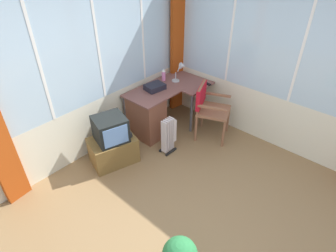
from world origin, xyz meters
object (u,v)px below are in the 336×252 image
tv_remote (207,84)px  tv_on_stand (113,143)px  paper_tray (155,87)px  desk_lamp (181,69)px  space_heater (169,135)px  desk (149,113)px  spray_bottle (164,75)px  wooden_armchair (207,104)px

tv_remote → tv_on_stand: 1.85m
paper_tray → tv_on_stand: paper_tray is taller
desk_lamp → space_heater: 1.18m
desk → tv_remote: (0.92, -0.48, 0.34)m
desk → tv_remote: tv_remote is taller
desk → spray_bottle: bearing=17.1°
spray_bottle → wooden_armchair: bearing=-87.8°
desk_lamp → wooden_armchair: size_ratio=0.36×
desk_lamp → spray_bottle: (-0.19, 0.23, -0.10)m
space_heater → desk: bearing=77.1°
spray_bottle → space_heater: spray_bottle is taller
desk → wooden_armchair: 0.95m
desk → wooden_armchair: (0.58, -0.72, 0.19)m
tv_on_stand → wooden_armchair: bearing=-23.4°
spray_bottle → wooden_armchair: spray_bottle is taller
spray_bottle → space_heater: (-0.67, -0.71, -0.54)m
paper_tray → wooden_armchair: 0.88m
desk_lamp → wooden_armchair: bearing=-103.0°
desk_lamp → space_heater: size_ratio=0.56×
tv_on_stand → spray_bottle: bearing=11.0°
wooden_armchair → paper_tray: bearing=116.2°
paper_tray → space_heater: size_ratio=0.52×
tv_remote → paper_tray: (-0.71, 0.52, 0.03)m
paper_tray → tv_on_stand: 1.15m
desk → tv_remote: size_ratio=9.19×
desk → tv_on_stand: (-0.85, -0.10, -0.06)m
desk → tv_on_stand: size_ratio=1.82×
space_heater → tv_remote: bearing=3.9°
desk_lamp → tv_remote: desk_lamp is taller
paper_tray → space_heater: paper_tray is taller
tv_remote → tv_on_stand: size_ratio=0.20×
desk → paper_tray: paper_tray is taller
tv_remote → space_heater: 1.14m
tv_remote → spray_bottle: (-0.37, 0.64, 0.09)m
tv_remote → spray_bottle: bearing=130.5°
paper_tray → tv_on_stand: size_ratio=0.40×
tv_on_stand → space_heater: 0.85m
paper_tray → wooden_armchair: bearing=-63.8°
desk_lamp → spray_bottle: size_ratio=1.50×
spray_bottle → tv_on_stand: spray_bottle is taller
desk_lamp → paper_tray: size_ratio=1.08×
desk → tv_on_stand: bearing=-173.2°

